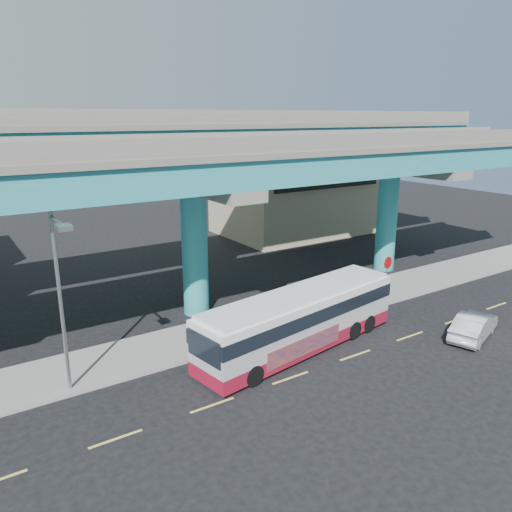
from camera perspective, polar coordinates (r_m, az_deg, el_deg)
ground at (r=23.35m, az=3.52°, el=-13.43°), size 120.00×120.00×0.00m
sidewalk at (r=27.43m, az=-3.44°, el=-8.61°), size 70.00×4.00×0.15m
lane_markings at (r=23.14m, az=3.98°, el=-13.72°), size 58.00×0.12×0.01m
viaduct at (r=28.27m, az=-7.48°, el=11.09°), size 52.00×12.40×11.70m
building_beige at (r=50.20m, az=4.36°, el=6.70°), size 14.00×10.23×7.00m
transit_bus at (r=25.11m, az=5.08°, el=-7.05°), size 12.10×4.34×3.05m
sedan at (r=28.96m, az=23.61°, el=-7.30°), size 3.96×5.05×1.38m
street_lamp at (r=20.98m, az=-21.39°, el=-2.65°), size 0.50×2.51×7.68m
stop_sign at (r=32.32m, az=14.79°, el=-1.32°), size 0.83×0.15×2.78m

